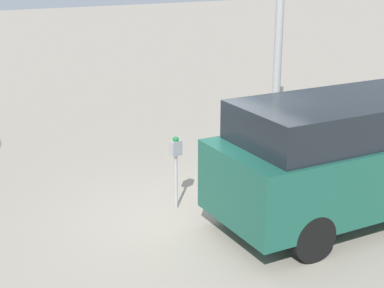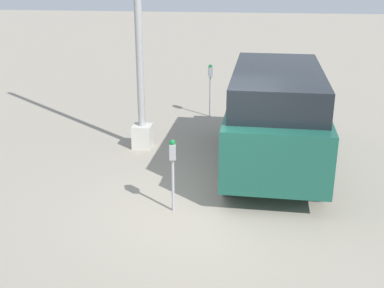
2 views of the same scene
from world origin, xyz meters
TOP-DOWN VIEW (x-y plane):
  - ground_plane at (0.00, 0.00)m, footprint 80.00×80.00m
  - parking_meter_near at (-0.29, 0.52)m, footprint 0.22×0.15m
  - parking_meter_far at (5.50, 0.45)m, footprint 0.22×0.15m
  - lamp_post at (2.76, 1.79)m, footprint 0.44×0.44m
  - parked_van at (2.06, -1.26)m, footprint 4.85×2.00m

SIDE VIEW (x-z plane):
  - ground_plane at x=0.00m, z-range 0.00..0.00m
  - parking_meter_near at x=-0.29m, z-range 0.32..1.64m
  - parking_meter_far at x=5.50m, z-range 0.36..1.86m
  - parked_van at x=2.06m, z-range 0.10..2.22m
  - lamp_post at x=2.76m, z-range -1.01..5.87m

